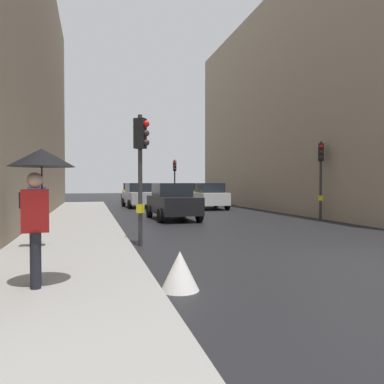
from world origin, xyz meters
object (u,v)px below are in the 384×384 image
at_px(traffic_light_mid_street, 321,166).
at_px(traffic_light_far_median, 175,174).
at_px(traffic_light_near_right, 141,156).
at_px(car_dark_suv, 173,201).
at_px(pedestrian_with_grey_backpack, 35,207).
at_px(car_silver_hatchback, 139,195).
at_px(warning_sign_triangle, 180,271).
at_px(car_white_compact, 209,196).
at_px(car_green_estate, 184,193).
at_px(car_yellow_taxi, 132,192).
at_px(pedestrian_with_umbrella, 40,178).

relative_size(traffic_light_mid_street, traffic_light_far_median, 1.01).
bearing_deg(traffic_light_near_right, car_dark_suv, 71.47).
relative_size(traffic_light_near_right, pedestrian_with_grey_backpack, 2.07).
bearing_deg(car_silver_hatchback, pedestrian_with_grey_backpack, -105.13).
xyz_separation_m(car_dark_suv, warning_sign_triangle, (-2.41, -11.93, -0.55)).
bearing_deg(car_white_compact, traffic_light_far_median, 100.22).
height_order(car_green_estate, car_silver_hatchback, same).
bearing_deg(car_white_compact, traffic_light_mid_street, -72.50).
bearing_deg(car_white_compact, car_silver_hatchback, 147.44).
distance_m(car_silver_hatchback, pedestrian_with_grey_backpack, 18.03).
bearing_deg(warning_sign_triangle, car_dark_suv, 78.56).
bearing_deg(car_green_estate, car_yellow_taxi, 140.94).
bearing_deg(warning_sign_triangle, traffic_light_mid_street, 47.03).
relative_size(car_silver_hatchback, warning_sign_triangle, 6.65).
relative_size(traffic_light_far_median, car_white_compact, 0.87).
distance_m(traffic_light_far_median, car_yellow_taxi, 7.27).
relative_size(car_green_estate, pedestrian_with_umbrella, 1.97).
distance_m(traffic_light_far_median, car_white_compact, 6.33).
bearing_deg(traffic_light_far_median, traffic_light_near_right, -104.90).
xyz_separation_m(car_silver_hatchback, pedestrian_with_grey_backpack, (-4.71, -17.40, 0.29)).
distance_m(traffic_light_far_median, warning_sign_triangle, 25.39).
distance_m(car_green_estate, warning_sign_triangle, 28.47).
bearing_deg(warning_sign_triangle, car_white_compact, 71.14).
xyz_separation_m(traffic_light_near_right, pedestrian_with_umbrella, (-2.12, -4.36, -0.69)).
xyz_separation_m(traffic_light_mid_street, car_dark_suv, (-6.77, 2.07, -1.70)).
relative_size(pedestrian_with_umbrella, pedestrian_with_grey_backpack, 1.21).
height_order(traffic_light_near_right, car_dark_suv, traffic_light_near_right).
relative_size(car_dark_suv, car_green_estate, 1.01).
relative_size(traffic_light_mid_street, traffic_light_near_right, 1.02).
height_order(traffic_light_far_median, car_white_compact, traffic_light_far_median).
bearing_deg(car_dark_suv, pedestrian_with_umbrella, -111.37).
height_order(traffic_light_near_right, car_white_compact, traffic_light_near_right).
bearing_deg(car_dark_suv, pedestrian_with_grey_backpack, -123.67).
xyz_separation_m(traffic_light_near_right, car_yellow_taxi, (2.49, 26.62, -1.65)).
bearing_deg(traffic_light_mid_street, traffic_light_near_right, -150.22).
relative_size(traffic_light_far_median, pedestrian_with_umbrella, 1.73).
distance_m(car_white_compact, pedestrian_with_grey_backpack, 17.20).
distance_m(traffic_light_near_right, car_yellow_taxi, 26.79).
relative_size(traffic_light_near_right, traffic_light_far_median, 0.99).
relative_size(car_dark_suv, pedestrian_with_umbrella, 1.99).
bearing_deg(car_dark_suv, traffic_light_near_right, -108.53).
height_order(traffic_light_far_median, car_yellow_taxi, traffic_light_far_median).
distance_m(car_white_compact, pedestrian_with_umbrella, 20.41).
xyz_separation_m(car_white_compact, car_dark_suv, (-3.98, -6.79, 0.00)).
height_order(car_yellow_taxi, pedestrian_with_umbrella, pedestrian_with_umbrella).
bearing_deg(traffic_light_mid_street, car_green_estate, 97.57).
xyz_separation_m(traffic_light_mid_street, car_green_estate, (-2.36, 17.77, -1.70)).
bearing_deg(pedestrian_with_grey_backpack, traffic_light_mid_street, 25.51).
height_order(traffic_light_mid_street, car_yellow_taxi, traffic_light_mid_street).
xyz_separation_m(traffic_light_mid_street, traffic_light_near_right, (-9.24, -5.29, -0.05)).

